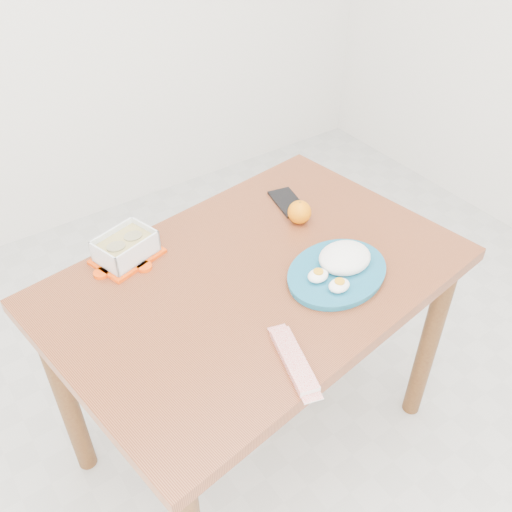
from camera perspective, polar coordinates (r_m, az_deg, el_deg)
ground at (r=2.04m, az=3.36°, el=-20.00°), size 3.50×3.50×0.00m
dining_table at (r=1.60m, az=0.00°, el=-4.72°), size 1.19×0.88×0.75m
food_container at (r=1.59m, az=-12.89°, el=0.82°), size 0.20×0.17×0.07m
orange_fruit at (r=1.69m, az=4.37°, el=4.40°), size 0.07×0.07×0.07m
rice_plate at (r=1.52m, az=8.38°, el=-1.00°), size 0.35×0.35×0.08m
candy_bar at (r=1.31m, az=3.82°, el=-10.35°), size 0.10×0.20×0.02m
smartphone at (r=1.79m, az=3.21°, el=5.40°), size 0.10×0.16×0.01m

